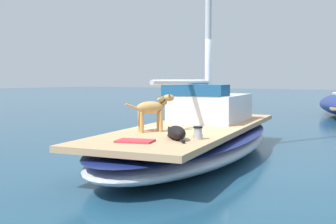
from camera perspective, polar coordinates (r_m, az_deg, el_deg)
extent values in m
plane|color=navy|center=(8.85, 3.51, -6.11)|extent=(120.00, 120.00, 0.00)
ellipsoid|color=#B2B7C1|center=(8.81, 3.52, -4.31)|extent=(3.64, 7.51, 0.56)
ellipsoid|color=navy|center=(8.78, 3.52, -3.15)|extent=(3.65, 7.55, 0.08)
cube|color=tan|center=(8.76, 3.53, -2.18)|extent=(3.10, 6.87, 0.10)
cylinder|color=silver|center=(8.59, 2.01, 4.04)|extent=(0.10, 2.20, 0.10)
cube|color=silver|center=(9.86, 5.89, 0.59)|extent=(1.74, 2.40, 0.60)
cube|color=navy|center=(9.16, 3.74, 2.94)|extent=(1.43, 0.91, 0.24)
ellipsoid|color=black|center=(6.75, 1.16, -2.79)|extent=(0.61, 0.61, 0.22)
ellipsoid|color=black|center=(7.11, 0.47, -2.51)|extent=(0.23, 0.23, 0.13)
cone|color=black|center=(7.09, 0.12, -2.07)|extent=(0.05, 0.05, 0.05)
cone|color=black|center=(7.11, 0.83, -2.06)|extent=(0.05, 0.05, 0.05)
cylinder|color=black|center=(6.95, 0.28, -3.25)|extent=(0.17, 0.17, 0.06)
cylinder|color=black|center=(6.97, 1.24, -3.22)|extent=(0.17, 0.17, 0.06)
cylinder|color=black|center=(6.38, 1.97, -3.93)|extent=(0.16, 0.16, 0.04)
ellipsoid|color=tan|center=(7.70, -2.40, 0.62)|extent=(0.48, 0.55, 0.22)
cylinder|color=tan|center=(7.85, -1.29, -1.19)|extent=(0.07, 0.07, 0.38)
cylinder|color=tan|center=(7.72, -0.95, -1.28)|extent=(0.07, 0.07, 0.38)
cylinder|color=tan|center=(7.73, -3.83, -1.28)|extent=(0.07, 0.07, 0.38)
cylinder|color=tan|center=(7.60, -3.53, -1.37)|extent=(0.07, 0.07, 0.38)
cylinder|color=tan|center=(7.77, -0.77, 1.47)|extent=(0.20, 0.22, 0.19)
ellipsoid|color=tan|center=(7.81, 0.06, 1.90)|extent=(0.23, 0.25, 0.13)
cone|color=#45331C|center=(7.85, -0.06, 2.35)|extent=(0.05, 0.05, 0.06)
cone|color=#45331C|center=(7.77, 0.18, 2.33)|extent=(0.05, 0.05, 0.06)
torus|color=black|center=(7.77, -0.77, 1.47)|extent=(0.18, 0.17, 0.10)
cylinder|color=tan|center=(7.59, -4.97, 0.77)|extent=(0.17, 0.20, 0.12)
cylinder|color=#B7B7BC|center=(6.81, 4.04, -3.33)|extent=(0.16, 0.16, 0.08)
cylinder|color=#B7B7BC|center=(6.80, 4.05, -2.58)|extent=(0.13, 0.13, 0.10)
cylinder|color=black|center=(6.79, 4.05, -2.03)|extent=(0.15, 0.15, 0.03)
torus|color=beige|center=(8.06, -2.64, -2.24)|extent=(0.32, 0.32, 0.04)
cube|color=#C6333D|center=(6.52, -4.44, -3.90)|extent=(0.64, 0.51, 0.03)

